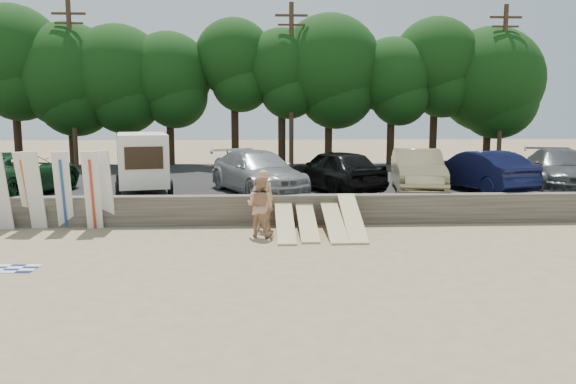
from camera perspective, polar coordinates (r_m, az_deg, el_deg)
name	(u,v)px	position (r m, az deg, el deg)	size (l,w,h in m)	color
ground	(253,245)	(16.16, -3.61, -5.42)	(120.00, 120.00, 0.00)	tan
seawall	(254,210)	(18.99, -3.51, -1.82)	(44.00, 0.50, 1.00)	#6B6356
parking_lot	(255,185)	(26.43, -3.33, 0.69)	(44.00, 14.50, 0.70)	#282828
treeline	(249,70)	(33.30, -4.02, 12.23)	(33.61, 6.30, 9.05)	#382616
utility_poles	(291,82)	(31.79, 0.34, 11.14)	(25.80, 0.26, 9.00)	#473321
box_trailer	(143,159)	(22.32, -14.56, 3.22)	(2.65, 3.86, 2.26)	white
car_1	(15,174)	(23.15, -25.98, 1.69)	(2.69, 5.83, 1.62)	#163D1E
car_2	(258,172)	(21.47, -3.09, 2.04)	(2.25, 5.53, 1.60)	#96969B
car_3	(335,170)	(21.98, 4.83, 2.24)	(1.95, 4.86, 1.65)	black
car_4	(417,170)	(22.43, 13.01, 2.15)	(1.73, 4.97, 1.64)	#94895E
car_5	(480,171)	(23.25, 18.92, 2.06)	(1.67, 4.80, 1.58)	#0E1234
car_6	(561,169)	(25.04, 25.96, 2.08)	(2.22, 5.46, 1.58)	#4C4F51
surfboard_upright_3	(0,191)	(20.05, -27.19, 0.08)	(0.50, 0.06, 2.60)	white
surfboard_upright_4	(27,190)	(19.98, -24.97, 0.15)	(0.50, 0.06, 2.60)	white
surfboard_upright_5	(34,191)	(19.75, -24.37, 0.13)	(0.50, 0.06, 2.60)	white
surfboard_upright_6	(63,190)	(19.48, -21.87, 0.16)	(0.50, 0.06, 2.60)	white
surfboard_upright_7	(92,191)	(19.02, -19.26, 0.12)	(0.50, 0.06, 2.60)	white
surfboard_upright_8	(105,189)	(19.20, -18.13, 0.26)	(0.50, 0.06, 2.60)	white
surfboard_low_0	(285,222)	(17.38, -0.31, -3.09)	(0.56, 3.00, 0.07)	#D1BF84
surfboard_low_1	(307,221)	(17.61, 1.94, -2.94)	(0.56, 3.00, 0.07)	#D1BF84
surfboard_low_2	(334,222)	(17.53, 4.70, -3.02)	(0.56, 3.00, 0.07)	#D1BF84
surfboard_low_3	(352,217)	(17.56, 6.54, -2.57)	(0.56, 3.00, 0.07)	#D1BF84
beachgoer_a	(263,200)	(18.09, -2.56, -0.81)	(0.71, 0.47, 1.94)	tan
beachgoer_b	(260,206)	(17.11, -2.85, -1.44)	(0.91, 0.71, 1.88)	tan
cooler	(285,223)	(18.48, -0.36, -3.16)	(0.38, 0.30, 0.32)	#238148
gear_bag	(309,224)	(18.51, 2.15, -3.30)	(0.30, 0.25, 0.22)	#E24A1A
beach_towel	(5,269)	(15.40, -26.79, -6.97)	(1.50, 1.50, 0.00)	white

